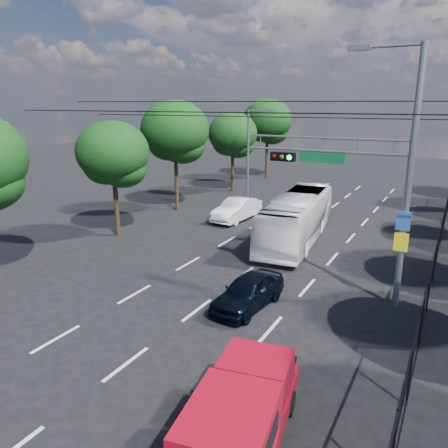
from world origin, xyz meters
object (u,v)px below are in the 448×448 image
Objects in this scene: white_van at (237,209)px; navy_hatchback at (248,291)px; signal_mast at (375,168)px; red_pickup at (242,413)px; white_bus at (297,218)px.

navy_hatchback is at bearing -57.14° from white_van.
signal_mast is 10.29m from red_pickup.
white_van reaches higher than navy_hatchback.
signal_mast is 0.97× the size of white_bus.
signal_mast is at bearing 85.29° from red_pickup.
signal_mast is at bearing 42.56° from navy_hatchback.
navy_hatchback is at bearing 114.37° from red_pickup.
navy_hatchback is 0.38× the size of white_bus.
signal_mast is 13.83m from white_van.
signal_mast is 1.91× the size of red_pickup.
white_bus is at bearing 105.07° from red_pickup.
signal_mast reaches higher than white_bus.
navy_hatchback is at bearing -142.89° from signal_mast.
signal_mast reaches higher than navy_hatchback.
white_bus is (-4.13, 15.34, 0.41)m from red_pickup.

